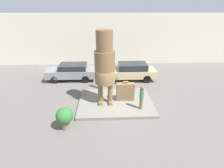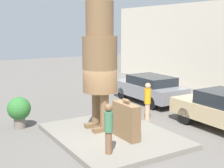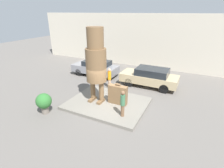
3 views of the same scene
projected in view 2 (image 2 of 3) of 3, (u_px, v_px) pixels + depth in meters
The scene contains 8 objects.
ground_plane at pixel (112, 138), 11.54m from camera, with size 60.00×60.00×0.00m, color #605B56.
pedestal at pixel (112, 136), 11.52m from camera, with size 5.05×3.96×0.18m.
statue_figure at pixel (100, 56), 11.53m from camera, with size 1.30×1.30×4.79m.
giant_suitcase at pixel (126, 121), 10.90m from camera, with size 1.25×0.38×1.41m.
tourist at pixel (109, 127), 9.50m from camera, with size 0.27×0.27×1.59m.
parked_car_grey at pixel (149, 88), 16.89m from camera, with size 4.39×1.87×1.47m.
planter_pot at pixel (19, 110), 12.53m from camera, with size 0.93×0.93×1.29m.
worker_hivis at pixel (148, 100), 13.61m from camera, with size 0.28×0.28×1.66m.
Camera 2 is at (9.40, -5.69, 4.06)m, focal length 50.00 mm.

